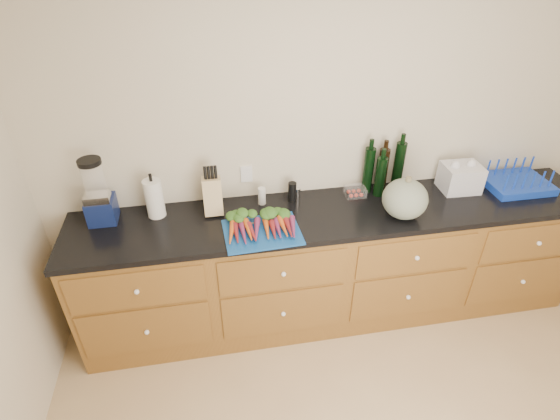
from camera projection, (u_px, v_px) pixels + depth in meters
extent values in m
cube|color=beige|center=(331.00, 142.00, 3.03)|extent=(4.10, 0.05, 2.60)
cube|color=brown|center=(335.00, 265.00, 3.23)|extent=(3.60, 0.60, 0.90)
cube|color=brown|center=(137.00, 290.00, 2.64)|extent=(0.82, 0.01, 0.28)
sphere|color=white|center=(137.00, 292.00, 2.62)|extent=(0.03, 0.03, 0.03)
cube|color=brown|center=(147.00, 330.00, 2.84)|extent=(0.82, 0.01, 0.38)
sphere|color=white|center=(147.00, 332.00, 2.82)|extent=(0.03, 0.03, 0.03)
cube|color=brown|center=(283.00, 272.00, 2.77)|extent=(0.82, 0.01, 0.28)
sphere|color=white|center=(284.00, 274.00, 2.75)|extent=(0.03, 0.03, 0.03)
cube|color=brown|center=(283.00, 312.00, 2.97)|extent=(0.82, 0.01, 0.38)
sphere|color=white|center=(283.00, 314.00, 2.95)|extent=(0.03, 0.03, 0.03)
cube|color=brown|center=(416.00, 257.00, 2.90)|extent=(0.82, 0.01, 0.28)
sphere|color=white|center=(417.00, 258.00, 2.89)|extent=(0.03, 0.03, 0.03)
cube|color=brown|center=(407.00, 296.00, 3.10)|extent=(0.82, 0.01, 0.38)
sphere|color=white|center=(408.00, 297.00, 3.09)|extent=(0.03, 0.03, 0.03)
cube|color=brown|center=(538.00, 242.00, 3.03)|extent=(0.82, 0.01, 0.28)
sphere|color=white|center=(539.00, 243.00, 3.02)|extent=(0.03, 0.03, 0.03)
cube|color=brown|center=(522.00, 280.00, 3.23)|extent=(0.82, 0.01, 0.38)
sphere|color=white|center=(523.00, 282.00, 3.22)|extent=(0.03, 0.03, 0.03)
cube|color=black|center=(340.00, 213.00, 2.97)|extent=(3.64, 0.62, 0.04)
cube|color=#114792|center=(262.00, 232.00, 2.75)|extent=(0.49, 0.38, 0.01)
cone|color=#DF5C1A|center=(232.00, 234.00, 2.69)|extent=(0.04, 0.20, 0.04)
cone|color=maroon|center=(237.00, 233.00, 2.69)|extent=(0.04, 0.20, 0.04)
cone|color=#802755|center=(242.00, 233.00, 2.70)|extent=(0.04, 0.20, 0.04)
cone|color=#DF5C1A|center=(247.00, 232.00, 2.70)|extent=(0.04, 0.20, 0.04)
cone|color=maroon|center=(253.00, 232.00, 2.70)|extent=(0.04, 0.20, 0.04)
cone|color=#802755|center=(258.00, 231.00, 2.71)|extent=(0.04, 0.20, 0.04)
ellipsoid|color=#214D19|center=(242.00, 218.00, 2.82)|extent=(0.20, 0.12, 0.06)
cone|color=#DF5C1A|center=(267.00, 230.00, 2.72)|extent=(0.04, 0.20, 0.04)
cone|color=maroon|center=(272.00, 229.00, 2.72)|extent=(0.04, 0.20, 0.04)
cone|color=#802755|center=(277.00, 229.00, 2.73)|extent=(0.04, 0.20, 0.04)
cone|color=#DF5C1A|center=(282.00, 228.00, 2.73)|extent=(0.04, 0.20, 0.04)
cone|color=maroon|center=(287.00, 228.00, 2.74)|extent=(0.04, 0.20, 0.04)
cone|color=#802755|center=(292.00, 227.00, 2.74)|extent=(0.04, 0.20, 0.04)
ellipsoid|color=#214D19|center=(276.00, 214.00, 2.85)|extent=(0.20, 0.12, 0.06)
ellipsoid|color=slate|center=(405.00, 199.00, 2.83)|extent=(0.29, 0.29, 0.26)
cube|color=#101C4C|center=(102.00, 210.00, 2.82)|extent=(0.18, 0.18, 0.17)
cube|color=silver|center=(97.00, 198.00, 2.73)|extent=(0.16, 0.10, 0.05)
cylinder|color=white|center=(94.00, 181.00, 2.70)|extent=(0.13, 0.13, 0.23)
cylinder|color=black|center=(89.00, 162.00, 2.63)|extent=(0.14, 0.14, 0.03)
cylinder|color=white|center=(154.00, 198.00, 2.84)|extent=(0.12, 0.12, 0.26)
cube|color=tan|center=(213.00, 196.00, 2.88)|extent=(0.12, 0.12, 0.25)
cylinder|color=silver|center=(262.00, 196.00, 3.00)|extent=(0.05, 0.05, 0.12)
cylinder|color=black|center=(292.00, 192.00, 3.03)|extent=(0.06, 0.06, 0.14)
cylinder|color=silver|center=(297.00, 194.00, 3.04)|extent=(0.04, 0.04, 0.10)
cube|color=white|center=(355.00, 191.00, 3.11)|extent=(0.14, 0.11, 0.07)
cylinder|color=black|center=(368.00, 170.00, 3.09)|extent=(0.07, 0.07, 0.34)
cylinder|color=black|center=(383.00, 169.00, 3.12)|extent=(0.07, 0.07, 0.31)
cylinder|color=black|center=(398.00, 166.00, 3.11)|extent=(0.07, 0.07, 0.36)
cylinder|color=black|center=(380.00, 177.00, 3.05)|extent=(0.07, 0.07, 0.29)
cube|color=#143AB3|center=(516.00, 183.00, 3.21)|extent=(0.44, 0.35, 0.06)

